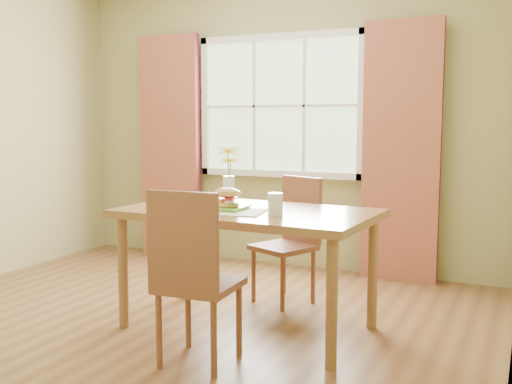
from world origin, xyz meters
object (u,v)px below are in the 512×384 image
object	(u,v)px
croissant_sandwich	(227,198)
water_glass	(275,205)
dining_table	(247,222)
flower_vase	(229,170)
chair_far	(291,233)
chair_near	(192,271)

from	to	relation	value
croissant_sandwich	water_glass	bearing A→B (deg)	-8.55
dining_table	flower_vase	xyz separation A→B (m)	(-0.23, 0.19, 0.32)
dining_table	chair_far	distance (m)	0.72
dining_table	chair_near	distance (m)	0.72
chair_far	flower_vase	bearing A→B (deg)	-93.88
chair_far	water_glass	size ratio (longest dim) A/B	6.89
water_glass	dining_table	bearing A→B (deg)	150.24
chair_far	croissant_sandwich	bearing A→B (deg)	-73.95
flower_vase	croissant_sandwich	bearing A→B (deg)	-64.19
chair_near	water_glass	size ratio (longest dim) A/B	7.28
croissant_sandwich	chair_far	bearing A→B (deg)	77.57
chair_far	croissant_sandwich	distance (m)	0.90
chair_near	chair_far	xyz separation A→B (m)	(0.03, 1.40, -0.03)
chair_near	croissant_sandwich	size ratio (longest dim) A/B	5.26
chair_near	croissant_sandwich	bearing A→B (deg)	95.51
chair_far	flower_vase	xyz separation A→B (m)	(-0.27, -0.50, 0.51)
croissant_sandwich	flower_vase	bearing A→B (deg)	111.37
croissant_sandwich	water_glass	size ratio (longest dim) A/B	1.38
water_glass	chair_near	bearing A→B (deg)	-114.59
dining_table	croissant_sandwich	size ratio (longest dim) A/B	8.82
water_glass	croissant_sandwich	bearing A→B (deg)	175.89
water_glass	flower_vase	size ratio (longest dim) A/B	0.34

